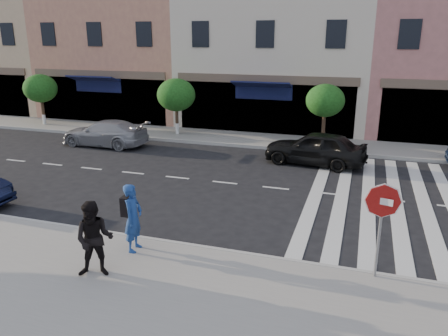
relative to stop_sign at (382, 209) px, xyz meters
The scene contains 14 objects.
ground 6.00m from the stop_sign, 163.02° to the left, with size 120.00×120.00×0.00m, color black.
sidewalk_near 6.10m from the stop_sign, 159.15° to the right, with size 60.00×4.50×0.15m, color gray.
sidewalk_far 13.91m from the stop_sign, 113.33° to the left, with size 60.00×3.00×0.15m, color gray.
building_west_far 33.47m from the stop_sign, 145.79° to the left, with size 12.00×9.00×12.00m, color #D7B18A.
building_west_mid 25.43m from the stop_sign, 131.41° to the left, with size 10.00×9.00×14.00m, color tan.
building_centre 19.94m from the stop_sign, 107.72° to the left, with size 11.00×9.00×11.00m, color beige.
street_tree_wa 23.12m from the stop_sign, 147.36° to the left, with size 2.00×2.00×3.05m.
street_tree_wb 16.29m from the stop_sign, 130.01° to the left, with size 2.10×2.10×3.06m.
street_tree_c 12.72m from the stop_sign, 101.18° to the left, with size 1.90×1.90×3.04m.
stop_sign is the anchor object (origin of this frame).
photographer 5.98m from the stop_sign, behind, with size 0.65×0.43×1.79m, color navy.
walker 6.45m from the stop_sign, 162.66° to the right, with size 0.88×0.69×1.81m, color black.
car_far_left 16.18m from the stop_sign, 144.45° to the left, with size 1.84×4.52×1.31m, color #99999E.
car_far_mid 9.65m from the stop_sign, 104.93° to the left, with size 1.76×4.36×1.49m, color black.
Camera 1 is at (4.91, -11.19, 5.49)m, focal length 35.00 mm.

